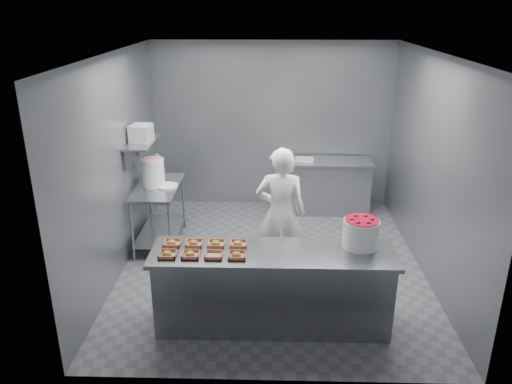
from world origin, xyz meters
TOP-DOWN VIEW (x-y plane):
  - floor at (0.00, 0.00)m, footprint 4.50×4.50m
  - ceiling at (0.00, 0.00)m, footprint 4.50×4.50m
  - wall_back at (0.00, 2.25)m, footprint 4.00×0.04m
  - wall_left at (-2.00, 0.00)m, footprint 0.04×4.50m
  - wall_right at (2.00, 0.00)m, footprint 0.04×4.50m
  - service_counter at (0.00, -1.35)m, footprint 2.60×0.70m
  - prep_table at (-1.65, 0.60)m, footprint 0.60×1.20m
  - back_counter at (0.90, 1.90)m, footprint 1.50×0.60m
  - wall_shelf at (-1.82, 0.60)m, footprint 0.35×0.90m
  - tray_0 at (-1.10, -1.48)m, footprint 0.19×0.18m
  - tray_1 at (-0.86, -1.48)m, footprint 0.19×0.18m
  - tray_2 at (-0.61, -1.48)m, footprint 0.19×0.18m
  - tray_3 at (-0.38, -1.48)m, footprint 0.19×0.18m
  - tray_4 at (-1.10, -1.22)m, footprint 0.19×0.18m
  - tray_5 at (-0.86, -1.22)m, footprint 0.19×0.18m
  - tray_6 at (-0.62, -1.22)m, footprint 0.19×0.18m
  - tray_7 at (-0.38, -1.22)m, footprint 0.19×0.18m
  - worker at (0.10, -0.26)m, footprint 0.66×0.45m
  - strawberry_tub at (0.93, -1.20)m, footprint 0.38×0.38m
  - glaze_bucket at (-1.70, 0.62)m, footprint 0.33×0.32m
  - bucket_lid at (-1.51, 0.59)m, footprint 0.35×0.35m
  - rag at (-1.68, 0.80)m, footprint 0.16×0.15m
  - appliance at (-1.82, 0.60)m, footprint 0.30×0.33m
  - paper_stack at (0.53, 1.90)m, footprint 0.32×0.25m

SIDE VIEW (x-z plane):
  - floor at x=0.00m, z-range 0.00..0.00m
  - back_counter at x=0.90m, z-range 0.00..0.90m
  - service_counter at x=0.00m, z-range 0.00..0.90m
  - prep_table at x=-1.65m, z-range 0.14..1.04m
  - worker at x=0.10m, z-range 0.00..1.73m
  - rag at x=-1.68m, z-range 0.90..0.92m
  - bucket_lid at x=-1.51m, z-range 0.90..0.92m
  - paper_stack at x=0.53m, z-range 0.90..0.94m
  - tray_2 at x=-0.61m, z-range 0.90..0.94m
  - tray_0 at x=-1.10m, z-range 0.89..0.95m
  - tray_1 at x=-0.86m, z-range 0.89..0.95m
  - tray_3 at x=-0.38m, z-range 0.89..0.95m
  - tray_4 at x=-1.10m, z-range 0.89..0.95m
  - tray_5 at x=-0.86m, z-range 0.89..0.95m
  - tray_6 at x=-0.62m, z-range 0.89..0.95m
  - tray_7 at x=-0.38m, z-range 0.89..0.95m
  - strawberry_tub at x=0.93m, z-range 0.91..1.23m
  - glaze_bucket at x=-1.70m, z-range 0.87..1.36m
  - wall_back at x=0.00m, z-range 0.00..2.80m
  - wall_left at x=-2.00m, z-range 0.00..2.80m
  - wall_right at x=2.00m, z-range 0.00..2.80m
  - wall_shelf at x=-1.82m, z-range 1.54..1.56m
  - appliance at x=-1.82m, z-range 1.56..1.79m
  - ceiling at x=0.00m, z-range 2.80..2.80m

